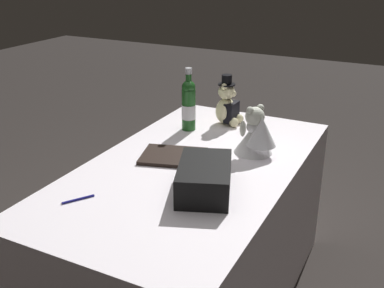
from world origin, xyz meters
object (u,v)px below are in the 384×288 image
object	(u,v)px
teddy_bear_groom	(228,106)
champagne_bottle	(189,104)
gift_case_black	(205,178)
teddy_bear_bride	(256,133)
guestbook	(173,156)
signing_pen	(77,200)

from	to	relation	value
teddy_bear_groom	champagne_bottle	world-z (taller)	champagne_bottle
gift_case_black	champagne_bottle	bearing A→B (deg)	32.18
teddy_bear_bride	guestbook	bearing A→B (deg)	124.79
teddy_bear_groom	gift_case_black	bearing A→B (deg)	-163.71
signing_pen	guestbook	bearing A→B (deg)	-14.83
guestbook	signing_pen	bearing A→B (deg)	148.81
teddy_bear_groom	champagne_bottle	size ratio (longest dim) A/B	0.82
teddy_bear_bride	champagne_bottle	distance (m)	0.45
guestbook	teddy_bear_groom	bearing A→B (deg)	-20.66
champagne_bottle	teddy_bear_groom	bearing A→B (deg)	-40.16
champagne_bottle	guestbook	xyz separation A→B (m)	(-0.36, -0.11, -0.13)
teddy_bear_bride	signing_pen	bearing A→B (deg)	148.33
signing_pen	gift_case_black	bearing A→B (deg)	-54.69
gift_case_black	teddy_bear_bride	bearing A→B (deg)	-6.46
teddy_bear_bride	champagne_bottle	bearing A→B (deg)	71.14
champagne_bottle	signing_pen	size ratio (longest dim) A/B	2.88
champagne_bottle	teddy_bear_bride	bearing A→B (deg)	-108.86
gift_case_black	guestbook	xyz separation A→B (m)	(0.23, 0.26, -0.05)
teddy_bear_bride	champagne_bottle	size ratio (longest dim) A/B	0.70
signing_pen	gift_case_black	distance (m)	0.49
signing_pen	gift_case_black	xyz separation A→B (m)	(0.28, -0.40, 0.05)
teddy_bear_bride	gift_case_black	world-z (taller)	teddy_bear_bride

